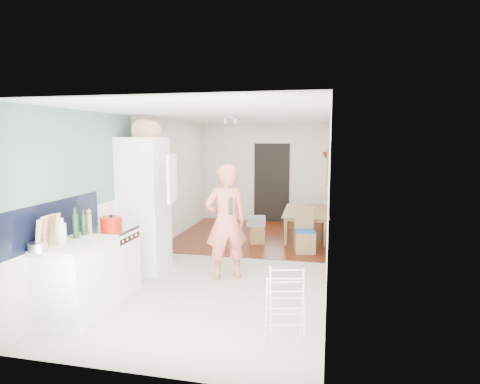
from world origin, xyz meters
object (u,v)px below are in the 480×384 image
at_px(dining_chair, 305,230).
at_px(drying_rack, 286,306).
at_px(dining_table, 308,226).
at_px(person, 226,211).
at_px(stool, 257,234).

bearing_deg(dining_chair, drying_rack, -100.28).
relative_size(dining_table, dining_chair, 1.67).
relative_size(person, dining_chair, 2.42).
bearing_deg(dining_table, drying_rack, 178.21).
relative_size(dining_table, stool, 3.76).
xyz_separation_m(dining_table, drying_rack, (-0.01, -4.51, 0.12)).
bearing_deg(dining_table, person, 156.81).
bearing_deg(dining_chair, dining_table, 80.21).
relative_size(dining_chair, drying_rack, 1.15).
bearing_deg(dining_table, dining_chair, 178.58).
height_order(dining_table, stool, dining_table).
relative_size(person, stool, 5.47).
height_order(stool, drying_rack, drying_rack).
distance_m(stool, drying_rack, 3.95).
distance_m(dining_table, drying_rack, 4.51).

